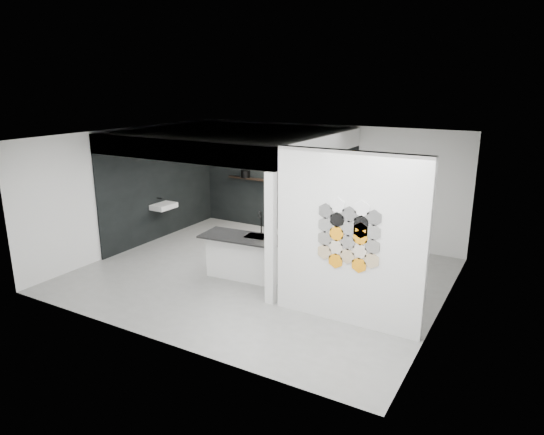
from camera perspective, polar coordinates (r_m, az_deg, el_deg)
The scene contains 17 objects.
floor at distance 9.92m, azimuth -1.37°, elevation -6.77°, with size 7.00×6.00×0.01m, color slate.
partition_panel at distance 7.67m, azimuth 8.99°, elevation -2.61°, with size 2.45×0.15×2.80m, color silver.
bay_clad_back at distance 12.66m, azimuth 0.51°, elevation 3.80°, with size 4.40×0.04×2.35m, color black.
bay_clad_left at distance 12.35m, azimuth -12.88°, elevation 3.10°, with size 0.04×4.00×2.35m, color black.
bulkhead at distance 10.78m, azimuth -4.67°, elevation 9.07°, with size 4.40×4.00×0.40m, color silver.
corner_column at distance 8.31m, azimuth -0.15°, elevation -2.60°, with size 0.16×0.16×2.35m, color silver.
fascia_beam at distance 9.28m, azimuth -11.43°, elevation 7.74°, with size 4.40×0.16×0.40m, color silver.
wall_basin at distance 12.13m, azimuth -12.62°, elevation 1.31°, with size 0.40×0.60×0.12m, color silver.
display_shelf at distance 12.50m, azimuth 0.68°, elevation 4.23°, with size 3.00×0.15×0.04m, color black.
kitchen_island at distance 9.65m, azimuth -3.21°, elevation -4.52°, with size 1.72×0.88×1.34m.
stockpot at distance 12.98m, azimuth -3.15°, elevation 5.16°, with size 0.24×0.24×0.20m, color black.
kettle at distance 11.92m, azimuth 6.09°, elevation 4.08°, with size 0.20×0.20×0.17m, color black.
glass_bowl at distance 11.90m, azimuth 6.38°, elevation 3.90°, with size 0.15×0.15×0.10m, color gray.
glass_vase at distance 11.90m, azimuth 6.38°, elevation 3.95°, with size 0.09×0.09×0.13m, color gray.
bottle_dark at distance 12.66m, azimuth -0.77°, elevation 4.80°, with size 0.05×0.05×0.14m, color black.
utensil_cup at distance 13.01m, azimuth -3.28°, elevation 4.94°, with size 0.07×0.07×0.09m, color black.
hex_tile_cluster at distance 7.55m, azimuth 9.03°, elevation -2.08°, with size 1.04×0.02×1.16m.
Camera 1 is at (4.76, -7.83, 3.78)m, focal length 32.00 mm.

